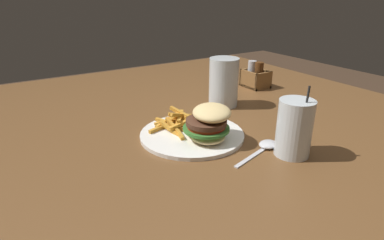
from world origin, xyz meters
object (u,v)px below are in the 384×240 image
beer_glass (224,83)px  condiment_caddy (255,78)px  meal_plate_near (199,128)px  juice_glass (293,130)px  spoon (266,146)px

beer_glass → condiment_caddy: size_ratio=1.56×
meal_plate_near → juice_glass: bearing=36.6°
meal_plate_near → spoon: size_ratio=1.68×
meal_plate_near → juice_glass: 0.23m
spoon → condiment_caddy: (-0.41, 0.34, 0.03)m
beer_glass → meal_plate_near: bearing=-50.0°
spoon → juice_glass: bearing=-80.4°
juice_glass → condiment_caddy: size_ratio=1.68×
beer_glass → spoon: beer_glass is taller
juice_glass → spoon: bearing=-154.8°
beer_glass → juice_glass: juice_glass is taller
juice_glass → condiment_caddy: 0.56m
condiment_caddy → beer_glass: bearing=-66.1°
beer_glass → condiment_caddy: 0.26m
juice_glass → spoon: juice_glass is taller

